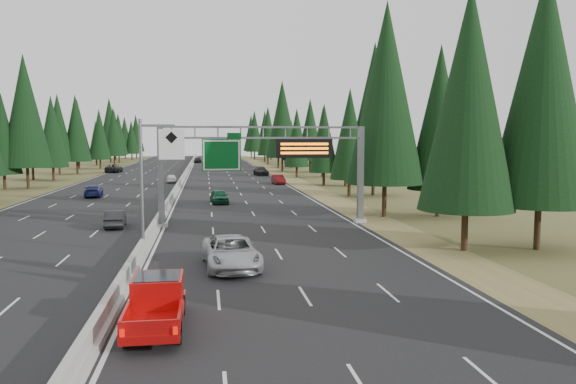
{
  "coord_description": "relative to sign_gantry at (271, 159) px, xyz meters",
  "views": [
    {
      "loc": [
        3.8,
        -9.07,
        6.95
      ],
      "look_at": [
        8.06,
        20.0,
        4.12
      ],
      "focal_mm": 35.0,
      "sensor_mm": 36.0,
      "label": 1
    }
  ],
  "objects": [
    {
      "name": "red_pickup",
      "position": [
        -6.96,
        -23.32,
        -4.22
      ],
      "size": [
        1.92,
        5.37,
        1.75
      ],
      "color": "black",
      "rests_on": "road"
    },
    {
      "name": "silver_minivan",
      "position": [
        -3.86,
        -14.53,
        -4.36
      ],
      "size": [
        3.2,
        6.15,
        1.66
      ],
      "primitive_type": "imported",
      "rotation": [
        0.0,
        0.0,
        0.08
      ],
      "color": "#AEAFB3",
      "rests_on": "road"
    },
    {
      "name": "car_ahead_dkred",
      "position": [
        5.58,
        39.08,
        -4.5
      ],
      "size": [
        1.78,
        4.29,
        1.38
      ],
      "primitive_type": "imported",
      "rotation": [
        0.0,
        0.0,
        0.08
      ],
      "color": "#640E10",
      "rests_on": "road"
    },
    {
      "name": "car_onc_near",
      "position": [
        -12.1,
        0.36,
        -4.53
      ],
      "size": [
        1.7,
        4.11,
        1.32
      ],
      "primitive_type": "imported",
      "rotation": [
        0.0,
        0.0,
        3.22
      ],
      "color": "black",
      "rests_on": "road"
    },
    {
      "name": "median_barrier",
      "position": [
        -8.92,
        45.12,
        -4.85
      ],
      "size": [
        0.7,
        260.0,
        0.85
      ],
      "color": "#9C9C97",
      "rests_on": "road"
    },
    {
      "name": "car_ahead_far",
      "position": [
        -7.42,
        113.88,
        -4.38
      ],
      "size": [
        2.27,
        4.86,
        1.61
      ],
      "primitive_type": "imported",
      "rotation": [
        0.0,
        0.0,
        0.08
      ],
      "color": "black",
      "rests_on": "road"
    },
    {
      "name": "sign_gantry",
      "position": [
        0.0,
        0.0,
        0.0
      ],
      "size": [
        16.75,
        0.98,
        7.8
      ],
      "color": "slate",
      "rests_on": "road"
    },
    {
      "name": "car_ahead_white",
      "position": [
        -4.05,
        78.39,
        -4.38
      ],
      "size": [
        3.26,
        6.05,
        1.61
      ],
      "primitive_type": "imported",
      "rotation": [
        0.0,
        0.0,
        0.1
      ],
      "color": "white",
      "rests_on": "road"
    },
    {
      "name": "car_onc_white",
      "position": [
        -10.42,
        43.89,
        -4.53
      ],
      "size": [
        1.74,
        3.92,
        1.31
      ],
      "primitive_type": "imported",
      "rotation": [
        0.0,
        0.0,
        3.19
      ],
      "color": "silver",
      "rests_on": "road"
    },
    {
      "name": "road",
      "position": [
        -8.92,
        45.12,
        -5.23
      ],
      "size": [
        32.0,
        260.0,
        0.08
      ],
      "primitive_type": "cube",
      "color": "black",
      "rests_on": "ground"
    },
    {
      "name": "hov_sign_pole",
      "position": [
        -8.33,
        -9.92,
        -0.54
      ],
      "size": [
        2.8,
        0.5,
        8.0
      ],
      "color": "slate",
      "rests_on": "road"
    },
    {
      "name": "car_ahead_dkgrey",
      "position": [
        4.95,
        59.47,
        -4.41
      ],
      "size": [
        2.69,
        5.56,
        1.56
      ],
      "primitive_type": "imported",
      "rotation": [
        0.0,
        0.0,
        0.1
      ],
      "color": "black",
      "rests_on": "road"
    },
    {
      "name": "car_onc_blue",
      "position": [
        -18.19,
        24.03,
        -4.5
      ],
      "size": [
        2.41,
        4.93,
        1.38
      ],
      "primitive_type": "imported",
      "rotation": [
        0.0,
        0.0,
        3.25
      ],
      "color": "navy",
      "rests_on": "road"
    },
    {
      "name": "car_ahead_green",
      "position": [
        -3.78,
        15.42,
        -4.47
      ],
      "size": [
        2.07,
        4.38,
        1.45
      ],
      "primitive_type": "imported",
      "rotation": [
        0.0,
        0.0,
        0.09
      ],
      "color": "#114E2F",
      "rests_on": "road"
    },
    {
      "name": "tree_row_right",
      "position": [
        12.83,
        26.39,
        4.06
      ],
      "size": [
        11.69,
        238.98,
        18.93
      ],
      "color": "black",
      "rests_on": "ground"
    },
    {
      "name": "car_onc_far",
      "position": [
        -23.42,
        72.32,
        -4.37
      ],
      "size": [
        2.89,
        5.97,
        1.64
      ],
      "primitive_type": "imported",
      "rotation": [
        0.0,
        0.0,
        3.11
      ],
      "color": "black",
      "rests_on": "road"
    },
    {
      "name": "shoulder_right",
      "position": [
        8.88,
        45.12,
        -5.24
      ],
      "size": [
        3.6,
        260.0,
        0.06
      ],
      "primitive_type": "cube",
      "color": "olive",
      "rests_on": "ground"
    },
    {
      "name": "shoulder_left",
      "position": [
        -26.72,
        45.12,
        -5.24
      ],
      "size": [
        3.6,
        260.0,
        0.06
      ],
      "primitive_type": "cube",
      "color": "#4F4F25",
      "rests_on": "ground"
    }
  ]
}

